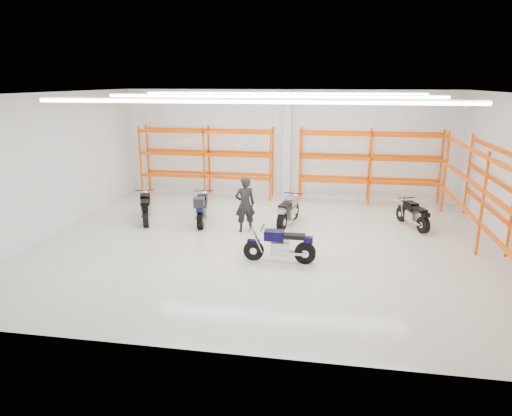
% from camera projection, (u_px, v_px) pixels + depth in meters
% --- Properties ---
extents(ground, '(14.00, 14.00, 0.00)m').
position_uv_depth(ground, '(267.00, 243.00, 14.10)').
color(ground, beige).
rests_on(ground, ground).
extents(room_shell, '(14.02, 12.02, 4.51)m').
position_uv_depth(room_shell, '(268.00, 136.00, 13.24)').
color(room_shell, white).
rests_on(room_shell, ground).
extents(motorcycle_main, '(2.01, 0.67, 0.99)m').
position_uv_depth(motorcycle_main, '(283.00, 246.00, 12.51)').
color(motorcycle_main, black).
rests_on(motorcycle_main, ground).
extents(motorcycle_back_a, '(0.98, 1.99, 1.03)m').
position_uv_depth(motorcycle_back_a, '(146.00, 208.00, 16.13)').
color(motorcycle_back_a, black).
rests_on(motorcycle_back_a, ground).
extents(motorcycle_back_b, '(0.82, 2.21, 1.14)m').
position_uv_depth(motorcycle_back_b, '(202.00, 209.00, 15.81)').
color(motorcycle_back_b, black).
rests_on(motorcycle_back_b, ground).
extents(motorcycle_back_c, '(0.82, 2.09, 1.03)m').
position_uv_depth(motorcycle_back_c, '(288.00, 212.00, 15.68)').
color(motorcycle_back_c, black).
rests_on(motorcycle_back_c, ground).
extents(motorcycle_back_d, '(0.92, 1.81, 0.94)m').
position_uv_depth(motorcycle_back_d, '(414.00, 215.00, 15.45)').
color(motorcycle_back_d, black).
rests_on(motorcycle_back_d, ground).
extents(standing_man, '(0.79, 0.67, 1.85)m').
position_uv_depth(standing_man, '(245.00, 204.00, 14.96)').
color(standing_man, black).
rests_on(standing_man, ground).
extents(structural_column, '(0.32, 0.32, 4.50)m').
position_uv_depth(structural_column, '(287.00, 145.00, 19.02)').
color(structural_column, white).
rests_on(structural_column, ground).
extents(pallet_racking_back_left, '(5.67, 0.87, 3.00)m').
position_uv_depth(pallet_racking_back_left, '(206.00, 155.00, 19.36)').
color(pallet_racking_back_left, '#FF4900').
rests_on(pallet_racking_back_left, ground).
extents(pallet_racking_back_right, '(5.67, 0.87, 3.00)m').
position_uv_depth(pallet_racking_back_right, '(370.00, 160.00, 18.28)').
color(pallet_racking_back_right, '#FF4900').
rests_on(pallet_racking_back_right, ground).
extents(pallet_racking_side, '(0.87, 9.07, 3.00)m').
position_uv_depth(pallet_racking_side, '(499.00, 194.00, 12.58)').
color(pallet_racking_side, '#FF4900').
rests_on(pallet_racking_side, ground).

